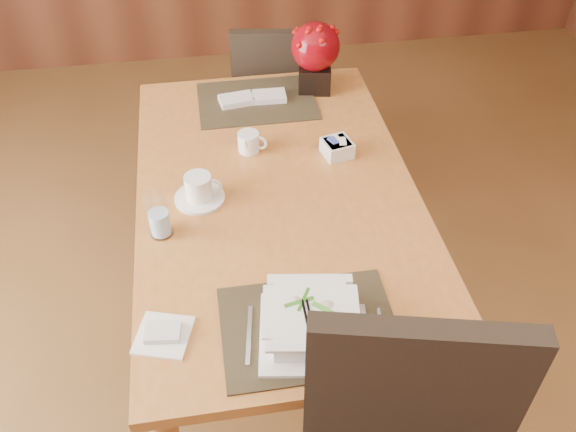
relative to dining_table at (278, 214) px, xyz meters
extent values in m
cube|color=#BB7434|center=(0.00, 0.00, 0.08)|extent=(0.90, 1.50, 0.04)
cylinder|color=#BB7434|center=(-0.39, 0.69, -0.30)|extent=(0.07, 0.07, 0.71)
cylinder|color=#BB7434|center=(0.39, -0.69, -0.30)|extent=(0.07, 0.07, 0.71)
cylinder|color=#BB7434|center=(0.39, 0.69, -0.30)|extent=(0.07, 0.07, 0.71)
cube|color=black|center=(0.00, -0.55, 0.10)|extent=(0.45, 0.33, 0.01)
cube|color=black|center=(0.00, 0.55, 0.10)|extent=(0.45, 0.33, 0.01)
cube|color=white|center=(0.00, -0.58, 0.10)|extent=(0.29, 0.29, 0.01)
cube|color=white|center=(0.00, -0.58, 0.15)|extent=(0.21, 0.21, 0.09)
cylinder|color=tan|center=(0.00, -0.58, 0.15)|extent=(0.17, 0.17, 0.07)
cylinder|color=white|center=(-0.25, 0.00, 0.10)|extent=(0.16, 0.16, 0.01)
cylinder|color=white|center=(-0.25, 0.00, 0.15)|extent=(0.10, 0.10, 0.08)
cylinder|color=black|center=(-0.25, 0.00, 0.18)|extent=(0.08, 0.08, 0.01)
cylinder|color=silver|center=(-0.37, -0.14, 0.17)|extent=(0.09, 0.09, 0.16)
cube|color=white|center=(0.23, 0.16, 0.12)|extent=(0.11, 0.11, 0.06)
cube|color=black|center=(0.24, 0.61, 0.15)|extent=(0.14, 0.14, 0.10)
sphere|color=maroon|center=(0.24, 0.61, 0.28)|extent=(0.19, 0.19, 0.19)
cube|color=white|center=(-0.37, -0.52, 0.10)|extent=(0.17, 0.17, 0.01)
cube|color=black|center=(0.18, -0.82, 0.15)|extent=(0.47, 0.16, 0.54)
cube|color=black|center=(0.15, 1.01, -0.23)|extent=(0.47, 0.47, 0.05)
cube|color=black|center=(0.13, 0.82, 0.02)|extent=(0.41, 0.10, 0.46)
cylinder|color=black|center=(0.35, 1.16, -0.46)|extent=(0.03, 0.03, 0.39)
cylinder|color=black|center=(0.30, 0.81, -0.46)|extent=(0.03, 0.03, 0.39)
cylinder|color=black|center=(0.00, 1.20, -0.46)|extent=(0.03, 0.03, 0.39)
cylinder|color=black|center=(-0.04, 0.86, -0.46)|extent=(0.03, 0.03, 0.39)
camera|label=1|loc=(-0.21, -1.49, 1.37)|focal=38.00mm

